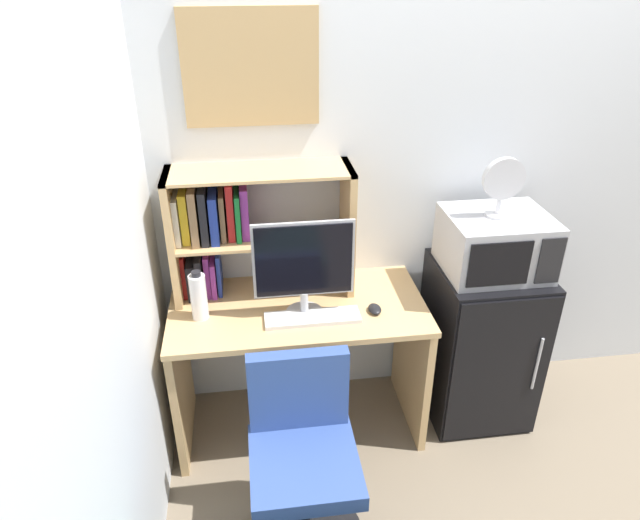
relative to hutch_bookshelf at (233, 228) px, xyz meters
The scene contains 13 objects.
wall_back 1.65m from the hutch_bookshelf, ahead, with size 6.40×0.04×2.60m, color silver.
wall_left 1.55m from the hutch_bookshelf, 104.81° to the right, with size 0.04×4.40×2.60m, color silver.
desk 0.65m from the hutch_bookshelf, 33.28° to the right, with size 1.19×0.60×0.74m.
hutch_bookshelf is the anchor object (origin of this frame).
monitor 0.40m from the hutch_bookshelf, 40.34° to the right, with size 0.44×0.17×0.46m.
keyboard 0.55m from the hutch_bookshelf, 42.82° to the right, with size 0.43×0.12×0.02m, color silver.
computer_mouse 0.75m from the hutch_bookshelf, 24.28° to the right, with size 0.06×0.09×0.03m, color black.
water_bottle 0.35m from the hutch_bookshelf, 127.93° to the right, with size 0.07×0.07×0.24m.
mini_fridge 1.38m from the hutch_bookshelf, ahead, with size 0.50×0.53×0.85m.
microwave 1.22m from the hutch_bookshelf, ahead, with size 0.47×0.40×0.28m.
desk_fan 1.22m from the hutch_bookshelf, ahead, with size 0.19×0.11×0.28m.
desk_chair 1.09m from the hutch_bookshelf, 74.52° to the right, with size 0.48×0.48×0.84m.
wall_corkboard 0.70m from the hutch_bookshelf, 41.99° to the left, with size 0.58×0.02×0.48m, color tan.
Camera 1 is at (-1.16, -2.52, 2.19)m, focal length 31.95 mm.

